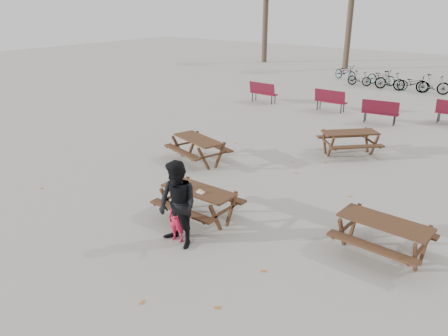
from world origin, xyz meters
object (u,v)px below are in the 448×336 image
Objects in this scene: food_tray at (201,192)px; child at (177,218)px; adult at (178,205)px; picnic_table_east at (383,238)px; picnic_table_north at (198,150)px; soda_bottle at (186,185)px; picnic_table_far at (349,143)px; main_picnic_table at (198,196)px.

child is (0.11, -0.93, -0.24)m from food_tray.
picnic_table_east is (3.58, 2.25, -0.56)m from adult.
adult is at bearing -37.92° from picnic_table_north.
soda_bottle is 0.09× the size of picnic_table_far.
adult is 1.04× the size of picnic_table_far.
food_tray is at bearing 84.07° from child.
adult reaches higher than child.
adult is (0.15, -0.12, 0.40)m from child.
child is 4.30m from picnic_table_east.
picnic_table_north is 5.14m from picnic_table_far.
soda_bottle reaches higher than picnic_table_far.
picnic_table_north is at bearing 133.03° from adult.
adult is 1.06× the size of picnic_table_east.
main_picnic_table is 10.59× the size of soda_bottle.
food_tray is at bearing -32.47° from picnic_table_north.
picnic_table_east is 0.97× the size of picnic_table_north.
picnic_table_east is at bearing 14.89° from main_picnic_table.
food_tray is 0.16× the size of child.
main_picnic_table is 6.78m from picnic_table_far.
adult is 4.26m from picnic_table_east.
food_tray is at bearing -159.44° from picnic_table_east.
main_picnic_table is 0.98× the size of picnic_table_north.
food_tray is 4.05m from picnic_table_east.
child is 0.58× the size of adult.
picnic_table_east is 6.89m from picnic_table_north.
picnic_table_far is at bearing 81.50° from main_picnic_table.
picnic_table_east is 6.39m from picnic_table_far.
picnic_table_north reaches higher than picnic_table_east.
picnic_table_east is at bearing 39.36° from adult.
picnic_table_east is (3.73, 2.13, -0.16)m from child.
child is at bearing 148.21° from adult.
adult reaches higher than picnic_table_north.
picnic_table_north is (-2.76, 3.14, -0.40)m from food_tray.
picnic_table_east is at bearing -0.14° from picnic_table_north.
soda_bottle reaches higher than picnic_table_north.
adult is (0.45, -1.18, 0.36)m from main_picnic_table.
child is at bearing -140.27° from picnic_table_far.
child is (0.56, -0.93, -0.30)m from soda_bottle.
main_picnic_table is 0.98× the size of picnic_table_far.
child is at bearing -147.09° from picnic_table_east.
food_tray reaches higher than picnic_table_east.
picnic_table_far reaches higher than main_picnic_table.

